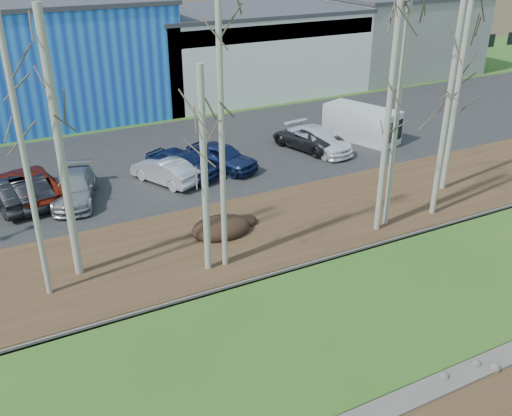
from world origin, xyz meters
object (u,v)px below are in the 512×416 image
car_2 (30,184)px  car_5 (165,171)px  car_6 (307,138)px  car_3 (74,188)px  car_8 (10,192)px  van_white (364,124)px  car_7 (319,140)px  car_9 (221,156)px  car_1 (26,189)px  car_4 (182,164)px

car_2 → car_5: car_2 is taller
car_5 → car_6: (9.81, 1.17, -0.02)m
car_3 → car_8: size_ratio=1.05×
car_3 → van_white: van_white is taller
car_2 → car_5: 6.91m
car_2 → car_7: 17.02m
car_3 → car_9: size_ratio=1.07×
car_8 → car_7: bearing=169.3°
car_7 → car_9: (-6.65, 0.03, 0.05)m
car_8 → car_2: bearing=-162.0°
car_2 → car_6: size_ratio=1.15×
car_5 → car_9: car_9 is taller
car_3 → car_6: car_3 is taller
car_6 → car_9: (-6.25, -0.76, 0.10)m
car_9 → car_2: bearing=149.2°
car_6 → car_9: bearing=-9.5°
car_7 → car_5: bearing=173.8°
car_5 → car_1: bearing=-30.5°
car_4 → car_7: car_4 is taller
car_3 → van_white: 18.80m
car_1 → car_9: size_ratio=1.02×
car_2 → car_9: (10.35, -0.85, -0.00)m
car_3 → car_8: car_8 is taller
car_4 → car_3: bearing=158.9°
car_6 → van_white: size_ratio=0.90×
van_white → car_4: bearing=162.1°
car_6 → car_8: (-17.60, -0.44, 0.09)m
car_5 → car_6: 9.88m
car_3 → car_2: bearing=161.7°
car_2 → van_white: bearing=166.8°
car_8 → car_4: bearing=168.3°
car_3 → car_9: car_9 is taller
car_1 → car_6: size_ratio=0.96×
car_3 → car_5: (4.85, 0.12, -0.01)m
car_6 → van_white: van_white is taller
car_6 → car_7: (0.40, -0.80, 0.05)m
car_1 → car_8: same height
car_7 → car_8: car_8 is taller
car_9 → van_white: van_white is taller
car_8 → car_5: bearing=165.0°
car_1 → car_4: (8.19, -0.33, 0.01)m
car_6 → car_8: bearing=-15.1°
car_8 → car_3: bearing=154.3°
car_5 → car_9: size_ratio=0.93×
car_3 → car_5: 4.85m
car_2 → car_3: 2.38m
car_5 → van_white: bearing=158.3°
car_1 → car_2: car_2 is taller
car_1 → car_9: bearing=168.7°
car_7 → car_3: bearing=173.6°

